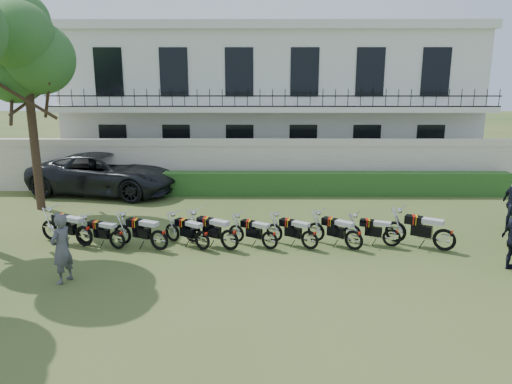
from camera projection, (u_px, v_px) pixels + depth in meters
The scene contains 17 objects.
ground at pixel (279, 257), 14.36m from camera, with size 100.00×100.00×0.00m, color #334C1E.
perimeter_wall at pixel (272, 165), 21.84m from camera, with size 30.00×0.35×2.30m.
hedge at pixel (296, 184), 21.22m from camera, with size 18.00×0.60×1.00m, color #1E4C1B.
building at pixel (270, 98), 27.01m from camera, with size 20.40×9.60×7.40m.
tree_west_near at pixel (25, 51), 17.83m from camera, with size 3.40×3.20×7.90m.
motorcycle_0 at pixel (84, 231), 15.02m from camera, with size 1.90×0.98×1.11m.
motorcycle_1 at pixel (117, 235), 14.84m from camera, with size 1.67×0.80×0.96m.
motorcycle_2 at pixel (159, 235), 14.72m from camera, with size 1.84×0.93×1.07m.
motorcycle_3 at pixel (202, 236), 14.77m from camera, with size 1.53×1.14×0.99m.
motorcycle_4 at pixel (229, 235), 14.73m from camera, with size 1.78×1.07×1.09m.
motorcycle_5 at pixel (270, 236), 14.82m from camera, with size 1.54×0.98×0.96m.
motorcycle_6 at pixel (310, 235), 14.81m from camera, with size 1.56×1.08×0.99m.
motorcycle_7 at pixel (354, 235), 14.74m from camera, with size 1.57×1.22×1.04m.
motorcycle_8 at pixel (392, 233), 15.03m from camera, with size 1.66×0.79×0.95m.
motorcycle_9 at pixel (445, 234), 14.66m from camera, with size 1.87×1.18×1.16m.
suv at pixel (105, 173), 21.46m from camera, with size 2.92×6.34×1.76m, color black.
inspector at pixel (62, 249), 12.47m from camera, with size 0.66×0.43×1.80m, color #57585C.
Camera 1 is at (-0.60, -13.48, 5.29)m, focal length 35.00 mm.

